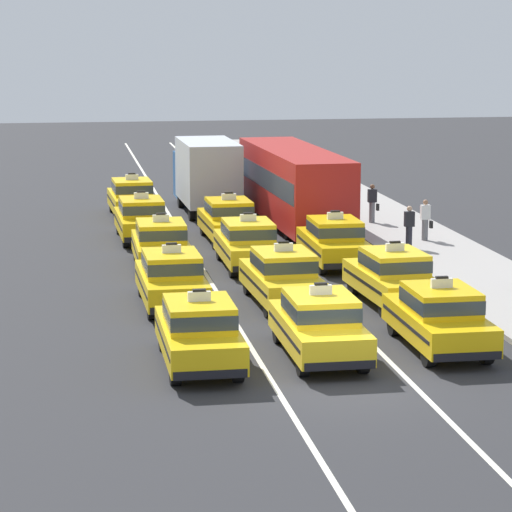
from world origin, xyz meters
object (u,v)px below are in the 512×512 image
Objects in this scene: taxi_right_third at (334,241)px; taxi_left_second at (172,278)px; taxi_right_nearest at (439,317)px; pedestrian_by_storefront at (409,227)px; taxi_center_nearest at (319,324)px; taxi_center_third at (248,243)px; taxi_right_second at (393,276)px; taxi_left_nearest at (199,331)px; pedestrian_trailing at (425,220)px; taxi_left_fourth at (141,218)px; taxi_center_fourth at (228,219)px; box_truck_center_fifth at (206,173)px; bus_right_fourth at (294,182)px; taxi_center_second at (283,276)px; taxi_left_fifth at (132,197)px; taxi_left_third at (161,244)px; pedestrian_far_corner at (372,203)px.

taxi_left_second is at bearing -139.27° from taxi_right_third.
taxi_right_third is (6.20, 5.34, 0.00)m from taxi_left_second.
pedestrian_by_storefront is (3.17, 13.30, 0.07)m from taxi_right_nearest.
taxi_center_nearest and taxi_center_third have the same top height.
taxi_left_nearest is at bearing -139.29° from taxi_right_second.
taxi_center_nearest reaches higher than pedestrian_by_storefront.
taxi_right_nearest is 15.39m from pedestrian_trailing.
taxi_right_nearest is at bearing -89.25° from taxi_right_third.
taxi_left_second is 0.99× the size of taxi_right_second.
taxi_left_nearest is at bearing -89.54° from taxi_left_fourth.
pedestrian_by_storefront is (9.52, 7.38, 0.07)m from taxi_left_second.
taxi_center_third and taxi_right_second have the same top height.
taxi_right_nearest is (6.35, -5.92, 0.00)m from taxi_left_second.
taxi_left_fourth is 2.92× the size of pedestrian_by_storefront.
pedestrian_by_storefront is (6.29, -3.24, 0.07)m from taxi_center_fourth.
pedestrian_by_storefront is at bearing -60.41° from box_truck_center_fifth.
taxi_left_fourth is 7.09m from bus_right_fourth.
taxi_center_third and taxi_center_fourth have the same top height.
taxi_left_nearest is 0.99× the size of taxi_center_second.
taxi_left_fifth and taxi_right_second have the same top height.
box_truck_center_fifth is at bearing 126.12° from bus_right_fourth.
taxi_left_third is 1.00× the size of taxi_center_fourth.
taxi_left_third is at bearing -141.59° from pedestrian_far_corner.
taxi_center_second is 0.99× the size of taxi_right_second.
pedestrian_far_corner is at bearing 63.95° from taxi_left_nearest.
pedestrian_trailing reaches higher than pedestrian_by_storefront.
taxi_center_second is (3.31, -0.28, 0.00)m from taxi_left_second.
bus_right_fourth reaches higher than pedestrian_by_storefront.
taxi_right_third is at bearing -113.72° from pedestrian_far_corner.
bus_right_fourth is at bearing 90.39° from taxi_right_second.
taxi_right_second reaches higher than pedestrian_far_corner.
pedestrian_far_corner is (6.47, 2.68, 0.08)m from taxi_center_fourth.
taxi_left_nearest and taxi_right_nearest have the same top height.
bus_right_fourth reaches higher than taxi_left_fifth.
taxi_center_second is (3.12, -6.04, 0.00)m from taxi_left_third.
taxi_center_second is 1.01× the size of taxi_right_nearest.
taxi_right_nearest and taxi_right_third have the same top height.
taxi_right_second is 0.41× the size of bus_right_fourth.
bus_right_fourth is 6.65m from pedestrian_trailing.
taxi_center_third is at bearing -74.91° from taxi_left_fifth.
bus_right_fourth reaches higher than pedestrian_trailing.
pedestrian_by_storefront is 5.92m from pedestrian_far_corner.
bus_right_fourth is 7.17× the size of pedestrian_by_storefront.
pedestrian_by_storefront is at bearing -46.15° from taxi_left_fifth.
taxi_center_fourth is at bearing -157.47° from pedestrian_far_corner.
bus_right_fourth is at bearing 65.17° from taxi_left_second.
taxi_right_nearest is 2.83× the size of pedestrian_far_corner.
taxi_center_third is 2.83× the size of pedestrian_far_corner.
taxi_right_third is at bearing -148.45° from pedestrian_by_storefront.
taxi_center_third is at bearing -61.90° from taxi_left_fourth.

